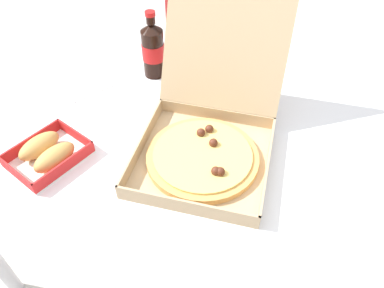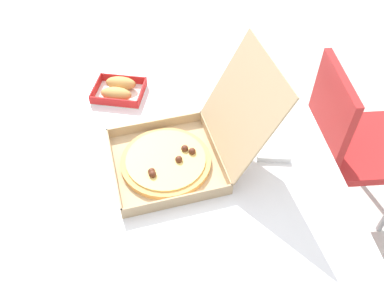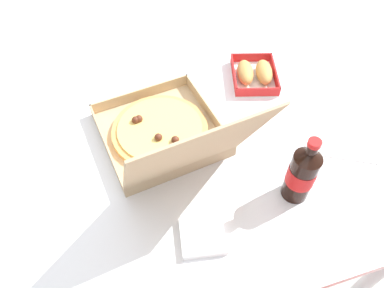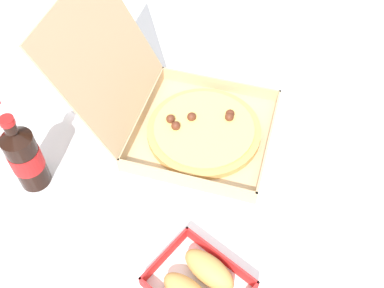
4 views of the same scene
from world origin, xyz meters
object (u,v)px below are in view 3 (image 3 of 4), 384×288
at_px(paper_menu, 339,140).
at_px(bread_side_box, 254,73).
at_px(pizza_box_open, 165,134).
at_px(cola_bottle, 302,173).
at_px(napkin_pile, 202,235).

bearing_deg(paper_menu, bread_side_box, -39.12).
distance_m(pizza_box_open, cola_bottle, 0.40).
distance_m(bread_side_box, cola_bottle, 0.48).
xyz_separation_m(paper_menu, napkin_pile, (0.50, 0.18, 0.01)).
xyz_separation_m(pizza_box_open, napkin_pile, (-0.01, 0.32, -0.04)).
xyz_separation_m(bread_side_box, cola_bottle, (0.08, 0.47, 0.07)).
bearing_deg(bread_side_box, paper_menu, 112.68).
xyz_separation_m(pizza_box_open, cola_bottle, (-0.29, 0.27, 0.04)).
height_order(bread_side_box, paper_menu, bread_side_box).
bearing_deg(paper_menu, cola_bottle, 58.58).
relative_size(bread_side_box, napkin_pile, 2.03).
bearing_deg(cola_bottle, pizza_box_open, -42.44).
xyz_separation_m(bread_side_box, napkin_pile, (0.36, 0.52, -0.02)).
height_order(bread_side_box, cola_bottle, cola_bottle).
bearing_deg(cola_bottle, paper_menu, -149.62).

